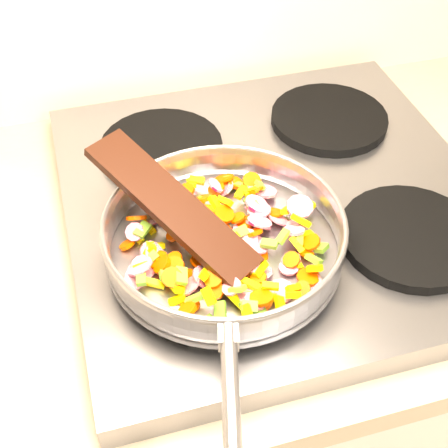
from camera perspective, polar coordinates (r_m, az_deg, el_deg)
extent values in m
cube|color=#939399|center=(0.92, 4.73, 1.93)|extent=(0.60, 0.60, 0.04)
cylinder|color=black|center=(0.78, -1.51, -5.20)|extent=(0.19, 0.19, 0.02)
cylinder|color=black|center=(0.87, 16.72, -1.11)|extent=(0.19, 0.19, 0.02)
cylinder|color=black|center=(0.98, -5.74, 6.97)|extent=(0.19, 0.19, 0.02)
cylinder|color=black|center=(1.05, 9.58, 9.47)|extent=(0.19, 0.19, 0.02)
cylinder|color=#9E9EA5|center=(0.80, 0.00, -2.31)|extent=(0.30, 0.30, 0.01)
torus|color=#9E9EA5|center=(0.78, 0.00, -0.95)|extent=(0.34, 0.34, 0.05)
torus|color=#9E9EA5|center=(0.76, 0.00, 0.21)|extent=(0.30, 0.30, 0.01)
cylinder|color=#9E9EA5|center=(0.62, 0.67, -16.45)|extent=(0.06, 0.19, 0.02)
cube|color=#9E9EA5|center=(0.67, 0.40, -10.12)|extent=(0.03, 0.03, 0.02)
cube|color=#6AA929|center=(0.79, -7.46, -0.53)|extent=(0.03, 0.03, 0.01)
cube|color=#FFE204|center=(0.78, 1.06, -1.15)|extent=(0.02, 0.02, 0.02)
cube|color=#6AA929|center=(0.79, -3.02, -1.02)|extent=(0.02, 0.02, 0.01)
cube|color=#6AA929|center=(0.81, -7.44, -0.58)|extent=(0.02, 0.02, 0.01)
cylinder|color=#CA1343|center=(0.76, -7.73, -3.85)|extent=(0.03, 0.04, 0.02)
cube|color=#6AA929|center=(0.83, 0.09, 0.81)|extent=(0.02, 0.03, 0.01)
cylinder|color=#EB4900|center=(0.75, -4.82, -4.81)|extent=(0.03, 0.03, 0.02)
cylinder|color=#EB4900|center=(0.77, 6.19, -3.27)|extent=(0.03, 0.03, 0.02)
cylinder|color=#EB4900|center=(0.79, 2.78, -0.75)|extent=(0.03, 0.03, 0.02)
cube|color=#FFE204|center=(0.80, 7.44, -1.03)|extent=(0.02, 0.01, 0.01)
cube|color=#FFE204|center=(0.74, 3.76, -6.44)|extent=(0.02, 0.02, 0.01)
cylinder|color=#EB4900|center=(0.74, -4.79, -4.87)|extent=(0.03, 0.03, 0.02)
cube|color=#FFE204|center=(0.75, 8.31, -4.03)|extent=(0.02, 0.02, 0.02)
cylinder|color=#EB4900|center=(0.74, -0.86, -6.13)|extent=(0.02, 0.03, 0.02)
cube|color=#6AA929|center=(0.86, 2.74, 2.41)|extent=(0.02, 0.02, 0.01)
cube|color=#FFE204|center=(0.84, -6.84, 1.80)|extent=(0.02, 0.03, 0.01)
cube|color=#FFE204|center=(0.71, -1.41, -6.62)|extent=(0.02, 0.02, 0.02)
cube|color=#FFE204|center=(0.83, 5.75, 1.25)|extent=(0.02, 0.02, 0.02)
cube|color=#6AA929|center=(0.85, 3.30, 3.57)|extent=(0.01, 0.02, 0.01)
cube|color=#FFE204|center=(0.82, 0.08, 2.10)|extent=(0.02, 0.03, 0.02)
cube|color=#6AA929|center=(0.72, 1.24, -5.94)|extent=(0.02, 0.02, 0.02)
cube|color=#6AA929|center=(0.72, 2.09, -7.85)|extent=(0.02, 0.02, 0.01)
cylinder|color=#CA1343|center=(0.82, 6.97, 1.60)|extent=(0.05, 0.05, 0.02)
cylinder|color=#CA1343|center=(0.77, 5.94, -3.99)|extent=(0.04, 0.04, 0.00)
cube|color=#FFE204|center=(0.79, -1.01, -2.52)|extent=(0.02, 0.02, 0.01)
cube|color=#FFE204|center=(0.72, 5.14, -7.30)|extent=(0.02, 0.02, 0.01)
cube|color=#FFE204|center=(0.79, -6.30, -2.07)|extent=(0.03, 0.02, 0.02)
cube|color=#6AA929|center=(0.81, -5.05, 0.12)|extent=(0.02, 0.03, 0.01)
cube|color=#FFE204|center=(0.70, 2.13, -8.12)|extent=(0.01, 0.02, 0.01)
cube|color=#FFE204|center=(0.82, -0.85, 1.95)|extent=(0.02, 0.02, 0.02)
cube|color=#FFE204|center=(0.74, 3.95, -6.64)|extent=(0.02, 0.03, 0.02)
cube|color=#6AA929|center=(0.78, 5.40, -1.15)|extent=(0.02, 0.02, 0.02)
cylinder|color=#EB4900|center=(0.85, 2.86, 3.17)|extent=(0.03, 0.03, 0.02)
cube|color=#FFE204|center=(0.87, -2.49, 4.02)|extent=(0.02, 0.02, 0.01)
cylinder|color=#CA1343|center=(0.86, 3.72, 3.01)|extent=(0.04, 0.04, 0.02)
cube|color=#6AA929|center=(0.72, -0.36, -7.97)|extent=(0.02, 0.03, 0.02)
cylinder|color=#EB4900|center=(0.83, 4.49, 1.06)|extent=(0.03, 0.03, 0.02)
cylinder|color=#EB4900|center=(0.76, -5.68, -3.74)|extent=(0.03, 0.04, 0.03)
cube|color=#FFE204|center=(0.84, -2.13, 1.84)|extent=(0.02, 0.02, 0.01)
cube|color=#FFE204|center=(0.80, -0.89, 0.05)|extent=(0.02, 0.02, 0.02)
cylinder|color=#EB4900|center=(0.76, 1.68, -4.25)|extent=(0.04, 0.04, 0.02)
cylinder|color=#CA1343|center=(0.78, -6.70, -2.61)|extent=(0.04, 0.03, 0.03)
cylinder|color=#CA1343|center=(0.75, -1.86, -4.86)|extent=(0.04, 0.04, 0.02)
cylinder|color=#EB4900|center=(0.84, -6.87, 2.15)|extent=(0.03, 0.03, 0.02)
cube|color=#FFE204|center=(0.74, -4.42, -5.84)|extent=(0.02, 0.02, 0.02)
cylinder|color=#CA1343|center=(0.76, -8.12, -4.98)|extent=(0.04, 0.03, 0.02)
cylinder|color=#CA1343|center=(0.81, 6.52, -0.68)|extent=(0.03, 0.04, 0.03)
cube|color=#FFE204|center=(0.88, 0.43, 3.88)|extent=(0.03, 0.02, 0.02)
cylinder|color=#CA1343|center=(0.83, -5.68, 1.65)|extent=(0.03, 0.04, 0.03)
cylinder|color=#EB4900|center=(0.78, 7.52, -2.65)|extent=(0.03, 0.03, 0.01)
cube|color=#FFE204|center=(0.73, 6.35, -6.47)|extent=(0.02, 0.02, 0.01)
cylinder|color=#CA1343|center=(0.84, 7.04, 1.60)|extent=(0.03, 0.04, 0.02)
cylinder|color=#EB4900|center=(0.82, 2.03, 0.10)|extent=(0.03, 0.03, 0.02)
cylinder|color=#EB4900|center=(0.87, 0.03, 4.22)|extent=(0.04, 0.03, 0.02)
cube|color=#FFE204|center=(0.75, 2.18, -5.99)|extent=(0.02, 0.03, 0.02)
cylinder|color=#CA1343|center=(0.82, 3.01, 1.84)|extent=(0.05, 0.05, 0.02)
cube|color=#6AA929|center=(0.75, -7.58, -5.05)|extent=(0.01, 0.02, 0.01)
cube|color=#FFE204|center=(0.85, 2.48, 2.95)|extent=(0.02, 0.01, 0.01)
cube|color=#FFE204|center=(0.87, -3.02, 3.75)|extent=(0.01, 0.02, 0.01)
cylinder|color=#EB4900|center=(0.82, 1.24, 0.58)|extent=(0.03, 0.03, 0.01)
cube|color=#FFE204|center=(0.82, -3.19, 1.38)|extent=(0.02, 0.02, 0.02)
cylinder|color=#EB4900|center=(0.76, -4.58, -3.19)|extent=(0.02, 0.02, 0.01)
cylinder|color=#EB4900|center=(0.74, -1.00, -4.99)|extent=(0.03, 0.03, 0.02)
cube|color=#FFE204|center=(0.72, 1.31, -7.10)|extent=(0.02, 0.03, 0.02)
cube|color=#FFE204|center=(0.78, -6.69, -2.09)|extent=(0.01, 0.02, 0.01)
cylinder|color=#EB4900|center=(0.81, -0.29, -0.55)|extent=(0.03, 0.03, 0.01)
cube|color=#6AA929|center=(0.79, 8.89, -2.17)|extent=(0.02, 0.02, 0.01)
cylinder|color=#CA1343|center=(0.82, -7.17, 0.08)|extent=(0.04, 0.04, 0.02)
cylinder|color=#EB4900|center=(0.71, -3.41, -7.88)|extent=(0.02, 0.03, 0.02)
cylinder|color=#CA1343|center=(0.72, 2.87, -7.10)|extent=(0.04, 0.04, 0.01)
cylinder|color=#EB4900|center=(0.78, 3.21, -2.78)|extent=(0.03, 0.03, 0.02)
cylinder|color=#CA1343|center=(0.84, -5.20, 1.33)|extent=(0.04, 0.04, 0.02)
cube|color=#FFE204|center=(0.83, 7.55, 1.37)|extent=(0.03, 0.02, 0.01)
cube|color=#6AA929|center=(0.79, 0.01, -1.36)|extent=(0.02, 0.02, 0.01)
cylinder|color=#CA1343|center=(0.79, 6.40, -0.58)|extent=(0.04, 0.04, 0.02)
cylinder|color=#EB4900|center=(0.79, 7.93, -1.65)|extent=(0.03, 0.03, 0.02)
cylinder|color=#CA1343|center=(0.77, -7.37, -3.95)|extent=(0.04, 0.04, 0.02)
cube|color=#FFE204|center=(0.82, 2.88, 0.32)|extent=(0.02, 0.03, 0.02)
cube|color=#FFE204|center=(0.77, -1.86, -2.27)|extent=(0.03, 0.03, 0.02)
cylinder|color=#EB4900|center=(0.83, -0.57, 1.03)|extent=(0.03, 0.03, 0.01)
cylinder|color=#CA1343|center=(0.87, 0.06, 3.35)|extent=(0.03, 0.04, 0.02)
cylinder|color=#EB4900|center=(0.82, -4.44, 0.34)|extent=(0.04, 0.04, 0.02)
cylinder|color=#EB4900|center=(0.87, 2.56, 3.97)|extent=(0.03, 0.03, 0.02)
cylinder|color=#CA1343|center=(0.85, 2.71, 1.76)|extent=(0.03, 0.03, 0.02)
cylinder|color=#EB4900|center=(0.76, -3.25, -4.89)|extent=(0.02, 0.02, 0.03)
cylinder|color=#EB4900|center=(0.73, -3.12, -7.43)|extent=(0.03, 0.03, 0.01)
cube|color=#FFE204|center=(0.76, 0.97, -3.62)|extent=(0.03, 0.02, 0.01)
cylinder|color=#CA1343|center=(0.87, 3.07, 3.32)|extent=(0.05, 0.04, 0.03)
cylinder|color=#EB4900|center=(0.81, -0.01, 0.90)|extent=(0.03, 0.04, 0.02)
cylinder|color=#CA1343|center=(0.85, -0.76, 3.56)|extent=(0.03, 0.04, 0.02)
cylinder|color=#EB4900|center=(0.81, -8.00, 0.56)|extent=(0.04, 0.03, 0.03)
cylinder|color=#EB4900|center=(0.86, -0.70, 3.27)|extent=(0.03, 0.03, 0.01)
cylinder|color=#EB4900|center=(0.86, -3.43, 3.13)|extent=(0.03, 0.03, 0.01)
cube|color=#FFE204|center=(0.74, -1.81, -4.63)|extent=(0.02, 0.02, 0.02)
cylinder|color=#CA1343|center=(0.81, 1.84, -0.78)|extent=(0.04, 0.04, 0.02)
cylinder|color=#EB4900|center=(0.87, 0.36, 3.77)|extent=(0.03, 0.03, 0.02)
cube|color=#6AA929|center=(0.71, 3.31, -8.37)|extent=(0.02, 0.02, 0.02)
cylinder|color=#EB4900|center=(0.73, 3.45, -7.04)|extent=(0.04, 0.03, 0.03)
cylinder|color=#EB4900|center=(0.76, 7.73, -4.85)|extent=(0.03, 0.03, 0.01)
cube|color=#6AA929|center=(0.74, -3.93, -4.74)|extent=(0.02, 0.03, 0.01)
cylinder|color=#CA1343|center=(0.76, 7.86, -5.49)|extent=(0.03, 0.04, 0.02)
cylinder|color=#CA1343|center=(0.76, 3.49, -4.56)|extent=(0.04, 0.04, 0.02)
cylinder|color=#CA1343|center=(0.79, 1.96, -1.54)|extent=(0.04, 0.04, 0.03)
cylinder|color=#EB4900|center=(0.74, 7.19, -5.88)|extent=(0.02, 0.02, 0.02)
cylinder|color=#CA1343|center=(0.82, 5.01, 0.46)|extent=(0.04, 0.04, 0.02)
cube|color=#6AA929|center=(0.78, 2.50, -2.53)|extent=(0.02, 0.02, 0.01)
cube|color=#FFE204|center=(0.84, 2.93, 1.46)|extent=(0.01, 0.02, 0.01)
cube|color=#FFE204|center=(0.74, 2.43, -5.53)|extent=(0.03, 0.02, 0.01)
cube|color=#FFE204|center=(0.75, -3.93, -5.61)|extent=(0.02, 0.02, 0.02)
cylinder|color=#CA1343|center=(0.86, -3.31, 2.91)|extent=(0.03, 0.03, 0.01)
cylinder|color=#EB4900|center=(0.80, -2.09, -1.46)|extent=(0.03, 0.04, 0.02)
cylinder|color=#CA1343|center=(0.77, 6.17, -3.31)|extent=(0.03, 0.03, 0.01)
cylinder|color=#EB4900|center=(0.77, -6.00, -3.33)|extent=(0.04, 0.04, 0.02)
cylinder|color=#CA1343|center=(0.86, -4.90, 2.18)|extent=(0.05, 0.05, 0.01)
cube|color=#6AA929|center=(0.85, 2.57, 2.14)|extent=(0.02, 0.02, 0.01)
cylinder|color=#CA1343|center=(0.73, 2.35, -6.62)|extent=(0.04, 0.04, 0.01)
cube|color=#6AA929|center=(0.76, 8.21, -3.22)|extent=(0.02, 0.02, 0.01)
cube|color=#6AA929|center=(0.78, 1.44, -0.75)|extent=(0.02, 0.02, 0.01)
cylinder|color=#CA1343|center=(0.78, -6.37, -2.66)|extent=(0.03, 0.03, 0.02)
cube|color=#6AA929|center=(0.79, 0.32, -2.08)|extent=(0.02, 0.02, 0.01)
cube|color=#6AA929|center=(0.72, -2.68, -6.80)|extent=(0.03, 0.01, 0.02)
cylinder|color=#CA1343|center=(0.73, 0.70, -5.76)|extent=(0.03, 0.03, 0.02)
cube|color=#6AA929|center=(0.87, 1.05, 3.65)|extent=(0.02, 0.02, 0.01)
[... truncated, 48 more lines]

